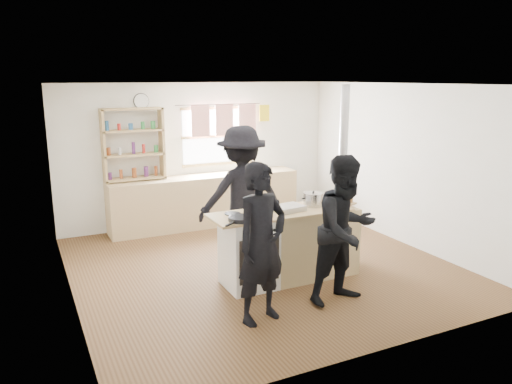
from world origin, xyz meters
TOP-DOWN VIEW (x-y plane):
  - ground at (0.00, 0.00)m, footprint 5.00×5.00m
  - back_counter at (0.00, 2.22)m, footprint 3.40×0.55m
  - shelving_unit at (-1.20, 2.34)m, footprint 1.00×0.28m
  - thermos at (0.73, 2.22)m, footprint 0.10×0.10m
  - cooking_island at (0.14, -0.55)m, footprint 1.97×0.64m
  - skillet_greens at (-0.63, -0.72)m, footprint 0.42×0.42m
  - roast_tray at (0.11, -0.57)m, footprint 0.41×0.34m
  - stockpot_stove at (-0.21, -0.46)m, footprint 0.21×0.21m
  - stockpot_counter at (0.52, -0.50)m, footprint 0.27×0.27m
  - bread_board at (0.93, -0.63)m, footprint 0.33×0.29m
  - flue_heater at (1.06, -0.37)m, footprint 0.35×0.35m
  - person_near_left at (-0.70, -1.42)m, footprint 0.72×0.57m
  - person_near_right at (0.38, -1.41)m, footprint 0.92×0.76m
  - person_far at (-0.12, 0.40)m, footprint 1.30×0.80m

SIDE VIEW (x-z plane):
  - ground at x=0.00m, z-range -0.01..0.00m
  - back_counter at x=0.00m, z-range 0.00..0.90m
  - cooking_island at x=0.14m, z-range 0.00..0.93m
  - flue_heater at x=1.06m, z-range -0.61..1.89m
  - person_near_right at x=0.38m, z-range 0.00..1.74m
  - person_near_left at x=-0.70m, z-range 0.00..1.75m
  - skillet_greens at x=-0.63m, z-range 0.93..0.98m
  - roast_tray at x=0.11m, z-range 0.93..1.00m
  - person_far at x=-0.12m, z-range 0.00..1.94m
  - bread_board at x=0.93m, z-range 0.92..1.04m
  - stockpot_stove at x=-0.21m, z-range 0.92..1.09m
  - stockpot_counter at x=0.52m, z-range 0.92..1.12m
  - thermos at x=0.73m, z-range 0.90..1.21m
  - shelving_unit at x=-1.20m, z-range 0.91..2.11m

